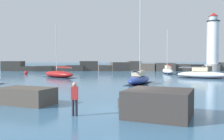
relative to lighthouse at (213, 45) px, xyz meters
name	(u,v)px	position (x,y,z in m)	size (l,w,h in m)	color
ground_plane	(126,110)	(-26.89, -51.16, -6.74)	(600.00, 600.00, 0.00)	#3D6B8E
open_sea_beyond	(110,65)	(-26.89, 60.76, -6.73)	(400.00, 116.00, 0.01)	#2D5B7F
breakwater_jetty	(123,67)	(-23.76, 0.80, -5.74)	(61.29, 7.12, 2.59)	#423D38
lighthouse	(213,45)	(0.00, 0.00, 0.00)	(3.92, 3.92, 15.35)	gray
foreground_rocks	(104,100)	(-28.24, -51.34, -6.10)	(12.53, 7.71, 1.44)	#4C443D
sailboat_moored_0	(202,74)	(-12.69, -25.94, -6.10)	(8.20, 5.90, 8.52)	white
sailboat_moored_1	(59,74)	(-36.20, -24.13, -6.15)	(6.61, 6.29, 8.94)	maroon
sailboat_moored_2	(168,71)	(-15.24, -13.24, -6.06)	(2.00, 7.41, 9.50)	white
sailboat_moored_5	(139,79)	(-24.12, -35.02, -6.11)	(4.54, 7.29, 10.83)	navy
mooring_buoy_orange_near	(26,73)	(-44.59, -14.95, -6.38)	(0.71, 0.71, 0.91)	red
person_on_rocks	(75,97)	(-29.78, -52.56, -5.71)	(0.36, 0.24, 1.82)	#282833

